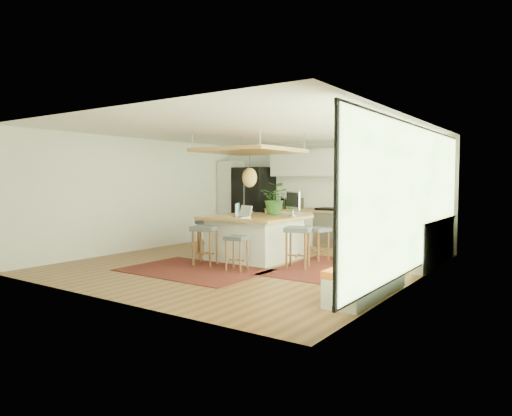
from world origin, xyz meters
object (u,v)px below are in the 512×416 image
Objects in this scene: microwave at (292,202)px; stool_right_front at (298,250)px; laptop at (241,212)px; island_plant at (275,202)px; stool_right_back at (318,244)px; stool_left_side at (209,238)px; monitor at (293,204)px; island at (255,237)px; stool_near_left at (205,248)px; fridge at (254,207)px; stool_near_right at (237,252)px.

stool_right_front is at bearing -52.18° from microwave.
island_plant is (0.09, 1.16, 0.16)m from laptop.
microwave is at bearing 131.69° from stool_right_back.
microwave is at bearing 122.03° from stool_right_front.
stool_left_side is 2.19m from monitor.
island is 1.27m from stool_near_left.
fridge is 5.47× the size of laptop.
stool_near_right is 1.94m from monitor.
island is 1.30m from stool_left_side.
stool_left_side is (0.59, -2.66, -0.57)m from fridge.
island_plant is at bearing 138.07° from stool_right_front.
fridge reaches higher than stool_right_front.
stool_left_side is (-2.51, -0.58, 0.00)m from stool_right_back.
stool_right_back is at bearing 13.12° from stool_left_side.
fridge is 2.78m from stool_left_side.
stool_near_right is at bearing -68.59° from microwave.
stool_near_left is at bearing -90.44° from monitor.
monitor is at bearing 83.48° from stool_near_right.
fridge is at bearing 102.42° from stool_left_side.
stool_near_right is 1.75× the size of laptop.
stool_left_side is at bearing -166.88° from stool_right_back.
stool_right_front is at bearing -18.33° from island.
island is 2.58× the size of island_plant.
fridge is 2.95× the size of stool_right_back.
laptop is (-0.46, 0.76, 0.70)m from stool_near_right.
stool_right_front is (0.82, 0.86, 0.00)m from stool_near_right.
stool_right_back is 1.40m from island_plant.
island_plant reaches higher than microwave.
fridge is 2.57× the size of stool_right_front.
stool_right_back is 0.97× the size of island_plant.
laptop is (0.38, 0.69, 0.70)m from stool_near_left.
stool_right_front is 1.00m from stool_right_back.
island_plant reaches higher than laptop.
laptop is 0.52× the size of island_plant.
stool_left_side is at bearing -98.43° from microwave.
stool_right_back is 1.00m from monitor.
stool_near_left reaches higher than stool_right_back.
laptop is at bearing -54.33° from fridge.
fridge is 3.12× the size of stool_near_right.
microwave is (-1.30, 2.18, -0.09)m from monitor.
stool_right_back is (3.09, -2.07, -0.57)m from fridge.
island_plant is at bearing 75.65° from stool_near_left.
stool_near_left is 0.99× the size of stool_right_front.
stool_near_left is 2.09m from island_plant.
laptop is (0.01, -0.53, 0.58)m from island.
laptop is 0.72× the size of microwave.
stool_left_side is at bearing -155.09° from island_plant.
island_plant is at bearing -40.44° from fridge.
fridge is at bearing 111.40° from stool_near_left.
stool_near_right is 1.26× the size of microwave.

